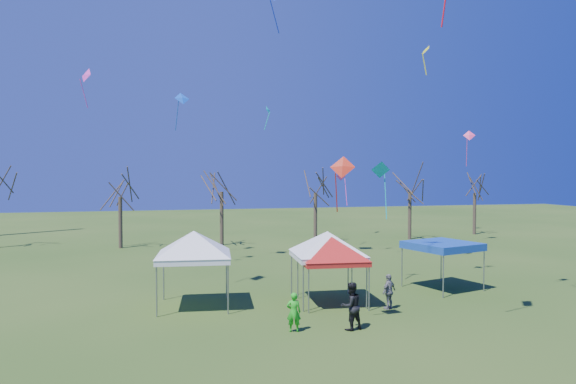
# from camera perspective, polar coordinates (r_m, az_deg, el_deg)

# --- Properties ---
(ground) EXTENTS (140.00, 140.00, 0.00)m
(ground) POSITION_cam_1_polar(r_m,az_deg,el_deg) (22.31, 6.70, -14.05)
(ground) COLOR #2B4A17
(ground) RESTS_ON ground
(tree_1) EXTENTS (3.42, 3.42, 7.54)m
(tree_1) POSITION_cam_1_polar(r_m,az_deg,el_deg) (44.78, -18.17, 1.42)
(tree_1) COLOR #3D2D21
(tree_1) RESTS_ON ground
(tree_2) EXTENTS (3.71, 3.71, 8.18)m
(tree_2) POSITION_cam_1_polar(r_m,az_deg,el_deg) (44.72, -7.40, 2.15)
(tree_2) COLOR #3D2D21
(tree_2) RESTS_ON ground
(tree_3) EXTENTS (3.59, 3.59, 7.91)m
(tree_3) POSITION_cam_1_polar(r_m,az_deg,el_deg) (46.15, 3.07, 1.89)
(tree_3) COLOR #3D2D21
(tree_3) RESTS_ON ground
(tree_4) EXTENTS (3.58, 3.58, 7.89)m
(tree_4) POSITION_cam_1_polar(r_m,az_deg,el_deg) (49.69, 13.41, 1.82)
(tree_4) COLOR #3D2D21
(tree_4) RESTS_ON ground
(tree_5) EXTENTS (3.39, 3.39, 7.46)m
(tree_5) POSITION_cam_1_polar(r_m,az_deg,el_deg) (55.77, 20.06, 1.43)
(tree_5) COLOR #3D2D21
(tree_5) RESTS_ON ground
(tent_white_west) EXTENTS (4.61, 4.61, 4.09)m
(tent_white_west) POSITION_cam_1_polar(r_m,az_deg,el_deg) (24.21, -10.43, -4.83)
(tent_white_west) COLOR gray
(tent_white_west) RESTS_ON ground
(tent_white_mid) EXTENTS (4.47, 4.47, 3.95)m
(tent_white_mid) POSITION_cam_1_polar(r_m,az_deg,el_deg) (24.72, 4.40, -4.91)
(tent_white_mid) COLOR gray
(tent_white_mid) RESTS_ON ground
(tent_red) EXTENTS (4.18, 4.18, 3.70)m
(tent_red) POSITION_cam_1_polar(r_m,az_deg,el_deg) (24.37, 4.89, -5.49)
(tent_red) COLOR gray
(tent_red) RESTS_ON ground
(tent_blue) EXTENTS (3.94, 3.94, 2.51)m
(tent_blue) POSITION_cam_1_polar(r_m,az_deg,el_deg) (28.84, 16.78, -5.76)
(tent_blue) COLOR gray
(tent_blue) RESTS_ON ground
(person_dark) EXTENTS (1.07, 0.92, 1.89)m
(person_dark) POSITION_cam_1_polar(r_m,az_deg,el_deg) (20.91, 7.01, -12.46)
(person_dark) COLOR black
(person_dark) RESTS_ON ground
(person_green) EXTENTS (0.63, 0.49, 1.54)m
(person_green) POSITION_cam_1_polar(r_m,az_deg,el_deg) (20.57, 0.64, -13.20)
(person_green) COLOR green
(person_green) RESTS_ON ground
(person_grey) EXTENTS (1.01, 0.82, 1.60)m
(person_grey) POSITION_cam_1_polar(r_m,az_deg,el_deg) (24.27, 11.15, -10.80)
(person_grey) COLOR slate
(person_grey) RESTS_ON ground
(kite_18) EXTENTS (0.44, 0.66, 1.65)m
(kite_18) POSITION_cam_1_polar(r_m,az_deg,el_deg) (30.25, 15.04, 14.91)
(kite_18) COLOR yellow
(kite_18) RESTS_ON ground
(kite_19) EXTENTS (0.77, 0.86, 2.08)m
(kite_19) POSITION_cam_1_polar(r_m,az_deg,el_deg) (43.69, -2.22, 9.04)
(kite_19) COLOR #0DC8C3
(kite_19) RESTS_ON ground
(kite_22) EXTENTS (0.94, 0.90, 2.89)m
(kite_22) POSITION_cam_1_polar(r_m,az_deg,el_deg) (43.95, 5.95, 1.63)
(kite_22) COLOR #F837AC
(kite_22) RESTS_ON ground
(kite_13) EXTENTS (1.29, 1.02, 2.84)m
(kite_13) POSITION_cam_1_polar(r_m,az_deg,el_deg) (39.05, -11.71, 10.13)
(kite_13) COLOR blue
(kite_13) RESTS_ON ground
(kite_17) EXTENTS (1.17, 0.82, 3.27)m
(kite_17) POSITION_cam_1_polar(r_m,az_deg,el_deg) (29.22, 10.25, 2.36)
(kite_17) COLOR #0BAAA9
(kite_17) RESTS_ON ground
(kite_12) EXTENTS (1.19, 1.00, 3.25)m
(kite_12) POSITION_cam_1_polar(r_m,az_deg,el_deg) (48.57, 19.49, 5.90)
(kite_12) COLOR #FF387B
(kite_12) RESTS_ON ground
(kite_2) EXTENTS (1.15, 1.27, 2.94)m
(kite_2) POSITION_cam_1_polar(r_m,az_deg,el_deg) (41.47, -21.56, 11.96)
(kite_2) COLOR #FD38BB
(kite_2) RESTS_ON ground
(kite_1) EXTENTS (1.15, 0.97, 2.26)m
(kite_1) POSITION_cam_1_polar(r_m,az_deg,el_deg) (20.23, 6.05, 2.74)
(kite_1) COLOR red
(kite_1) RESTS_ON ground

